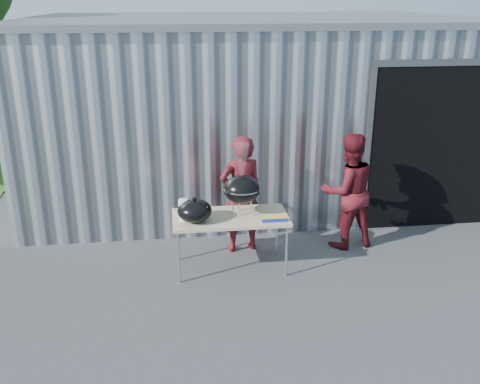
{
  "coord_description": "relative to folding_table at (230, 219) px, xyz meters",
  "views": [
    {
      "loc": [
        -0.83,
        -5.72,
        3.43
      ],
      "look_at": [
        0.01,
        0.74,
        1.05
      ],
      "focal_mm": 40.0,
      "sensor_mm": 36.0,
      "label": 1
    }
  ],
  "objects": [
    {
      "name": "ground",
      "position": [
        0.13,
        -0.66,
        -0.71
      ],
      "size": [
        80.0,
        80.0,
        0.0
      ],
      "primitive_type": "plane",
      "color": "#38383B"
    },
    {
      "name": "grill_lid",
      "position": [
        -0.46,
        -0.1,
        0.18
      ],
      "size": [
        0.44,
        0.44,
        0.32
      ],
      "color": "black",
      "rests_on": "folding_table"
    },
    {
      "name": "person_bystander",
      "position": [
        1.74,
        0.49,
        0.13
      ],
      "size": [
        0.91,
        0.76,
        1.68
      ],
      "primitive_type": "imported",
      "rotation": [
        0.0,
        0.0,
        3.3
      ],
      "color": "#551219",
      "rests_on": "ground"
    },
    {
      "name": "person_cook",
      "position": [
        0.21,
        0.55,
        0.13
      ],
      "size": [
        0.68,
        0.52,
        1.68
      ],
      "primitive_type": "imported",
      "rotation": [
        0.0,
        0.0,
        3.35
      ],
      "color": "#551219",
      "rests_on": "ground"
    },
    {
      "name": "folding_table",
      "position": [
        0.0,
        0.0,
        0.0
      ],
      "size": [
        1.5,
        0.75,
        0.75
      ],
      "color": "tan",
      "rests_on": "ground"
    },
    {
      "name": "foil_box",
      "position": [
        0.54,
        -0.25,
        0.07
      ],
      "size": [
        0.32,
        0.06,
        0.06
      ],
      "color": "#172798",
      "rests_on": "folding_table"
    },
    {
      "name": "building",
      "position": [
        1.04,
        3.93,
        0.83
      ],
      "size": [
        8.2,
        6.2,
        3.1
      ],
      "color": "silver",
      "rests_on": "ground"
    },
    {
      "name": "paper_towels",
      "position": [
        -0.61,
        -0.05,
        0.18
      ],
      "size": [
        0.12,
        0.12,
        0.28
      ],
      "primitive_type": "cylinder",
      "color": "white",
      "rests_on": "folding_table"
    },
    {
      "name": "white_tub",
      "position": [
        -0.55,
        0.19,
        0.09
      ],
      "size": [
        0.2,
        0.15,
        0.1
      ],
      "primitive_type": "cube",
      "color": "white",
      "rests_on": "folding_table"
    },
    {
      "name": "kettle_grill",
      "position": [
        0.15,
        0.05,
        0.45
      ],
      "size": [
        0.49,
        0.49,
        0.95
      ],
      "color": "black",
      "rests_on": "folding_table"
    }
  ]
}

